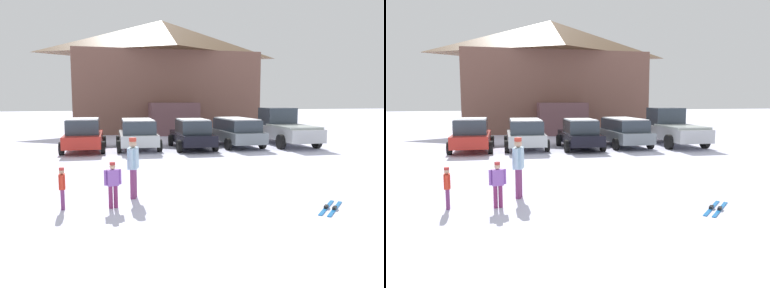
{
  "view_description": "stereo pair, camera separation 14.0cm",
  "coord_description": "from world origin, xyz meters",
  "views": [
    {
      "loc": [
        -2.58,
        -4.49,
        2.73
      ],
      "look_at": [
        0.45,
        7.15,
        1.25
      ],
      "focal_mm": 35.0,
      "sensor_mm": 36.0,
      "label": 1
    },
    {
      "loc": [
        -2.44,
        -4.53,
        2.73
      ],
      "look_at": [
        0.45,
        7.15,
        1.25
      ],
      "focal_mm": 35.0,
      "sensor_mm": 36.0,
      "label": 2
    }
  ],
  "objects": [
    {
      "name": "skier_child_in_red_jacket",
      "position": [
        -3.41,
        5.0,
        0.59
      ],
      "size": [
        0.16,
        0.39,
        1.05
      ],
      "color": "#6D3065",
      "rests_on": "ground"
    },
    {
      "name": "parked_grey_wagon",
      "position": [
        5.17,
        15.4,
        0.88
      ],
      "size": [
        2.25,
        4.61,
        1.61
      ],
      "color": "gray",
      "rests_on": "ground"
    },
    {
      "name": "parked_red_sedan",
      "position": [
        -3.16,
        15.6,
        0.85
      ],
      "size": [
        2.31,
        4.43,
        1.71
      ],
      "color": "red",
      "rests_on": "ground"
    },
    {
      "name": "ski_lodge",
      "position": [
        3.21,
        28.22,
        4.76
      ],
      "size": [
        15.32,
        11.28,
        9.38
      ],
      "color": "brown",
      "rests_on": "ground"
    },
    {
      "name": "pickup_truck",
      "position": [
        8.22,
        15.55,
        0.99
      ],
      "size": [
        2.59,
        5.84,
        2.15
      ],
      "color": "#B1B4B8",
      "rests_on": "ground"
    },
    {
      "name": "pair_of_skis",
      "position": [
        3.03,
        3.38,
        0.02
      ],
      "size": [
        1.25,
        1.24,
        0.08
      ],
      "color": "#1966B5",
      "rests_on": "ground"
    },
    {
      "name": "parked_black_sedan",
      "position": [
        2.49,
        15.03,
        0.82
      ],
      "size": [
        2.23,
        4.49,
        1.62
      ],
      "color": "black",
      "rests_on": "ground"
    },
    {
      "name": "skier_child_in_purple_jacket",
      "position": [
        -2.2,
        4.8,
        0.66
      ],
      "size": [
        0.43,
        0.21,
        1.16
      ],
      "color": "#78285A",
      "rests_on": "ground"
    },
    {
      "name": "skier_adult_in_blue_parka",
      "position": [
        -1.61,
        5.64,
        0.94
      ],
      "size": [
        0.35,
        0.6,
        1.67
      ],
      "color": "#733261",
      "rests_on": "ground"
    },
    {
      "name": "parked_silver_wagon",
      "position": [
        -0.38,
        15.57,
        0.88
      ],
      "size": [
        2.38,
        4.14,
        1.62
      ],
      "color": "silver",
      "rests_on": "ground"
    }
  ]
}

